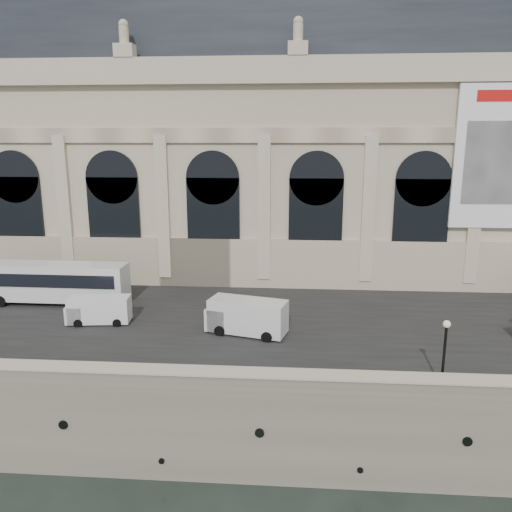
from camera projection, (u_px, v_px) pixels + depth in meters
The scene contains 9 objects.
ground at pixel (227, 484), 30.51m from camera, with size 260.00×260.00×0.00m, color black.
quay at pixel (262, 281), 63.85m from camera, with size 160.00×70.00×6.00m, color gray.
street at pixel (247, 313), 42.76m from camera, with size 160.00×24.00×0.06m, color #2D2D2D.
parapet at pixel (227, 380), 29.60m from camera, with size 160.00×1.40×1.21m.
museum at pixel (207, 148), 56.48m from camera, with size 69.00×18.70×29.10m.
bus_left at pixel (57, 282), 44.87m from camera, with size 12.80×3.09×3.76m.
van_b at pixel (96, 310), 40.30m from camera, with size 5.15×2.47×2.22m.
van_c at pixel (243, 316), 38.13m from camera, with size 6.47×3.77×2.71m.
lamp_right at pixel (444, 355), 29.43m from camera, with size 0.44×0.44×4.30m.
Camera 1 is at (3.70, -26.39, 20.46)m, focal length 35.00 mm.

